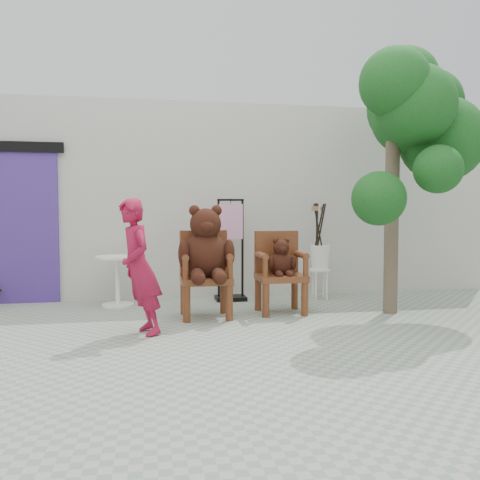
{
  "coord_description": "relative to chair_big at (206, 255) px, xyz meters",
  "views": [
    {
      "loc": [
        -1.11,
        -5.19,
        1.34
      ],
      "look_at": [
        0.09,
        1.45,
        0.95
      ],
      "focal_mm": 38.0,
      "sensor_mm": 36.0,
      "label": 1
    }
  ],
  "objects": [
    {
      "name": "cafe_table",
      "position": [
        -1.14,
        0.99,
        -0.35
      ],
      "size": [
        0.6,
        0.6,
        0.7
      ],
      "rotation": [
        0.0,
        0.0,
        0.16
      ],
      "color": "white",
      "rests_on": "ground"
    },
    {
      "name": "display_stand",
      "position": [
        0.5,
        1.16,
        -0.2
      ],
      "size": [
        0.45,
        0.35,
        1.51
      ],
      "rotation": [
        0.0,
        0.0,
        -0.0
      ],
      "color": "black",
      "rests_on": "ground"
    },
    {
      "name": "tree",
      "position": [
        2.73,
        -0.14,
        1.81
      ],
      "size": [
        1.98,
        1.95,
        3.61
      ],
      "rotation": [
        0.0,
        0.0,
        0.22
      ],
      "color": "#493B2C",
      "rests_on": "ground"
    },
    {
      "name": "chair_small",
      "position": [
        1.0,
        0.15,
        -0.17
      ],
      "size": [
        0.61,
        0.56,
        1.07
      ],
      "color": "#512611",
      "rests_on": "ground"
    },
    {
      "name": "doorway",
      "position": [
        -2.59,
        1.48,
        0.38
      ],
      "size": [
        1.4,
        0.11,
        2.33
      ],
      "color": "#462B82",
      "rests_on": "ground"
    },
    {
      "name": "back_wall",
      "position": [
        0.41,
        2.0,
        0.71
      ],
      "size": [
        9.0,
        1.0,
        3.0
      ],
      "primitive_type": "cube",
      "color": "beige",
      "rests_on": "ground"
    },
    {
      "name": "person",
      "position": [
        -0.8,
        -0.77,
        -0.05
      ],
      "size": [
        0.51,
        0.62,
        1.47
      ],
      "primitive_type": "imported",
      "rotation": [
        0.0,
        0.0,
        -1.22
      ],
      "color": "maroon",
      "rests_on": "ground"
    },
    {
      "name": "stool_bucket",
      "position": [
        1.86,
        1.04,
        -0.14
      ],
      "size": [
        0.32,
        0.32,
        1.45
      ],
      "rotation": [
        0.0,
        0.0,
        -0.04
      ],
      "color": "white",
      "rests_on": "ground"
    },
    {
      "name": "ground_plane",
      "position": [
        0.41,
        -1.1,
        -0.79
      ],
      "size": [
        60.0,
        60.0,
        0.0
      ],
      "primitive_type": "plane",
      "color": "gray",
      "rests_on": "ground"
    },
    {
      "name": "chair_big",
      "position": [
        0.0,
        0.0,
        0.0
      ],
      "size": [
        0.7,
        0.74,
        1.41
      ],
      "color": "#512611",
      "rests_on": "ground"
    }
  ]
}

